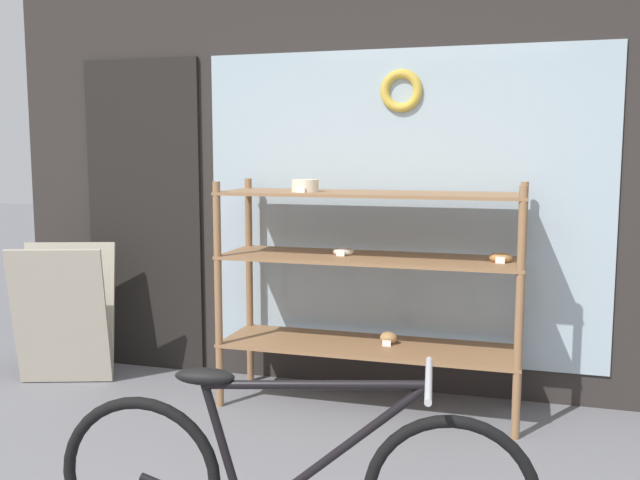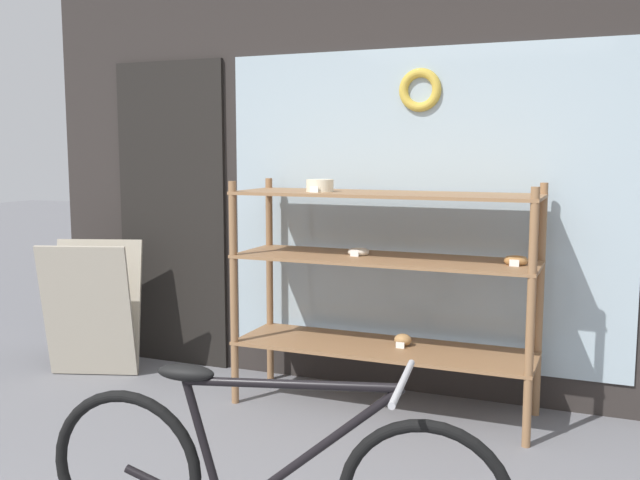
% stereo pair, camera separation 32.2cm
% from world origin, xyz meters
% --- Properties ---
extents(storefront_facade, '(4.93, 0.13, 3.72)m').
position_xyz_m(storefront_facade, '(-0.04, 2.57, 1.80)').
color(storefront_facade, '#2D2826').
rests_on(storefront_facade, ground_plane).
extents(display_case, '(1.72, 0.52, 1.33)m').
position_xyz_m(display_case, '(0.09, 2.17, 0.82)').
color(display_case, '#8E6642').
rests_on(display_case, ground_plane).
extents(bicycle, '(1.72, 0.46, 0.74)m').
position_xyz_m(bicycle, '(0.17, 0.50, 0.33)').
color(bicycle, black).
rests_on(bicycle, ground_plane).
extents(sandwich_board, '(0.68, 0.55, 0.89)m').
position_xyz_m(sandwich_board, '(-1.89, 2.05, 0.45)').
color(sandwich_board, '#B2A893').
rests_on(sandwich_board, ground_plane).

